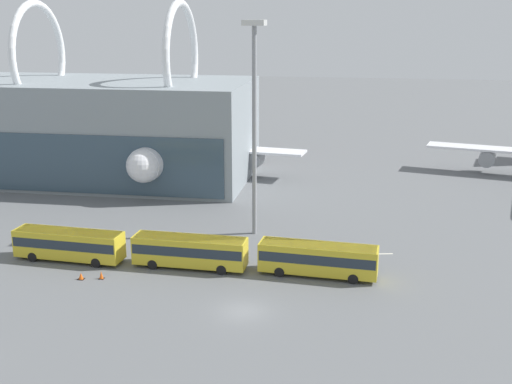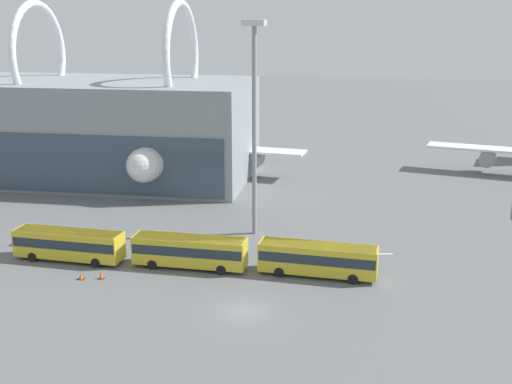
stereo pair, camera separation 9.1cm
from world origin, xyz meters
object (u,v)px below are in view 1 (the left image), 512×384
at_px(airliner_at_gate_near, 193,143).
at_px(traffic_cone_1, 101,275).
at_px(shuttle_bus_0, 69,243).
at_px(floodlight_mast, 254,95).
at_px(shuttle_bus_2, 318,258).
at_px(traffic_cone_0, 81,276).
at_px(shuttle_bus_1, 190,250).

bearing_deg(airliner_at_gate_near, traffic_cone_1, 10.80).
xyz_separation_m(airliner_at_gate_near, shuttle_bus_0, (-2.98, -39.69, -3.11)).
relative_size(shuttle_bus_0, floodlight_mast, 0.48).
bearing_deg(shuttle_bus_2, airliner_at_gate_near, 124.49).
distance_m(shuttle_bus_0, shuttle_bus_2, 25.97).
bearing_deg(airliner_at_gate_near, shuttle_bus_2, 38.06).
relative_size(floodlight_mast, traffic_cone_0, 36.50).
bearing_deg(shuttle_bus_2, traffic_cone_1, -164.19).
bearing_deg(floodlight_mast, traffic_cone_1, -128.52).
height_order(airliner_at_gate_near, traffic_cone_0, airliner_at_gate_near).
xyz_separation_m(shuttle_bus_0, floodlight_mast, (17.72, 11.62, 14.40)).
bearing_deg(shuttle_bus_1, airliner_at_gate_near, 106.28).
xyz_separation_m(shuttle_bus_1, traffic_cone_1, (-7.82, -4.26, -1.51)).
bearing_deg(shuttle_bus_1, floodlight_mast, 69.71).
distance_m(shuttle_bus_1, floodlight_mast, 19.03).
bearing_deg(floodlight_mast, shuttle_bus_0, -146.76).
height_order(shuttle_bus_2, floodlight_mast, floodlight_mast).
relative_size(shuttle_bus_0, traffic_cone_0, 17.61).
relative_size(shuttle_bus_0, traffic_cone_1, 14.94).
bearing_deg(traffic_cone_1, shuttle_bus_2, 11.44).
height_order(airliner_at_gate_near, shuttle_bus_0, airliner_at_gate_near).
xyz_separation_m(airliner_at_gate_near, traffic_cone_1, (2.19, -43.84, -4.62)).
height_order(airliner_at_gate_near, traffic_cone_1, airliner_at_gate_near).
relative_size(shuttle_bus_2, traffic_cone_1, 14.96).
relative_size(airliner_at_gate_near, shuttle_bus_0, 3.26).
relative_size(airliner_at_gate_near, shuttle_bus_1, 3.28).
distance_m(traffic_cone_0, traffic_cone_1, 1.97).
bearing_deg(shuttle_bus_2, shuttle_bus_1, -175.85).
distance_m(shuttle_bus_2, traffic_cone_1, 21.28).
bearing_deg(traffic_cone_0, shuttle_bus_0, 125.39).
distance_m(shuttle_bus_1, traffic_cone_1, 9.03).
xyz_separation_m(traffic_cone_0, traffic_cone_1, (1.92, 0.43, 0.06)).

